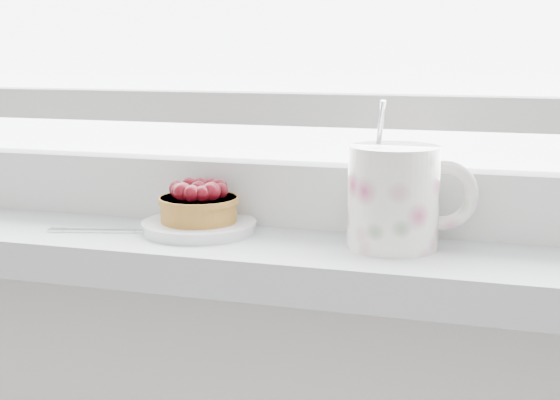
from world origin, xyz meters
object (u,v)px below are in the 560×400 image
at_px(saucer, 199,227).
at_px(floral_mug, 397,195).
at_px(raspberry_tart, 199,203).
at_px(fork, 123,231).

height_order(saucer, floral_mug, floral_mug).
distance_m(raspberry_tart, floral_mug, 0.21).
bearing_deg(saucer, raspberry_tart, 100.62).
relative_size(saucer, fork, 0.76).
bearing_deg(raspberry_tart, fork, -161.90).
bearing_deg(saucer, floral_mug, -0.52).
height_order(floral_mug, fork, floral_mug).
relative_size(saucer, raspberry_tart, 1.44).
distance_m(floral_mug, fork, 0.30).
bearing_deg(raspberry_tart, saucer, -79.38).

